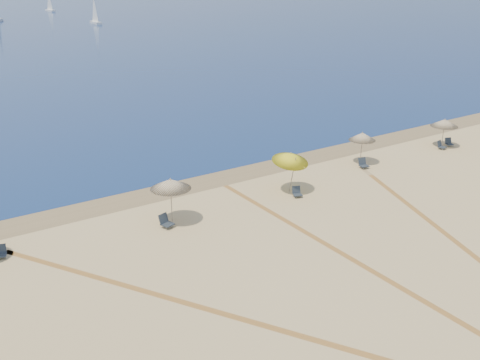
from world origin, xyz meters
The scene contains 14 objects.
wet_sand centered at (0.00, 24.00, 0.00)m, with size 500.00×500.00×0.00m, color olive.
umbrella_2 centered at (-4.86, 19.59, 2.23)m, with size 2.26×2.26×2.57m.
umbrella_3 centered at (3.45, 19.46, 2.23)m, with size 2.31×2.37×2.75m.
umbrella_4 centered at (11.15, 20.92, 1.97)m, with size 1.92×1.92×2.31m.
umbrella_5 centered at (19.36, 20.20, 1.89)m, with size 2.10×2.10×2.23m.
chair_3 centered at (-13.80, 20.54, 0.27)m, with size 0.66×0.72×0.62m.
chair_4 centered at (-5.51, 19.11, 0.32)m, with size 0.79×0.86×0.73m.
chair_5 centered at (3.23, 18.50, 0.28)m, with size 0.69×0.75×0.63m.
chair_6 centered at (10.49, 20.01, 0.31)m, with size 0.71×0.78×0.70m.
chair_7 centered at (18.66, 19.75, 0.28)m, with size 0.66×0.73×0.65m.
chair_8 centered at (19.87, 19.94, 0.28)m, with size 0.70×0.75×0.63m.
sailboat_0 centered at (31.70, 128.40, 2.26)m, with size 1.39×5.03×7.45m.
sailboat_1 centered at (33.77, 171.09, 2.14)m, with size 1.71×4.85×7.07m.
tire_tracks centered at (-0.48, 8.82, 0.00)m, with size 49.49×41.51×0.00m.
Camera 1 is at (-17.98, -6.70, 13.56)m, focal length 42.80 mm.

